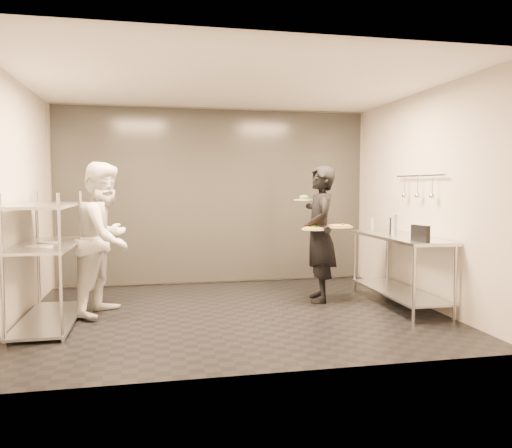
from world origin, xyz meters
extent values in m
cube|color=black|center=(0.00, 0.00, 0.00)|extent=(5.00, 4.00, 0.00)
cube|color=white|center=(0.00, 0.00, 2.80)|extent=(5.00, 4.00, 0.00)
cube|color=beige|center=(0.00, 2.00, 1.40)|extent=(5.00, 0.00, 2.80)
cube|color=beige|center=(0.00, -2.00, 1.40)|extent=(5.00, 0.00, 2.80)
cube|color=beige|center=(-2.50, 0.00, 1.40)|extent=(0.00, 4.00, 2.80)
cube|color=beige|center=(2.50, 0.00, 1.40)|extent=(0.00, 4.00, 2.80)
cube|color=white|center=(0.00, 1.97, 1.40)|extent=(4.90, 0.04, 2.74)
cylinder|color=#B1B3B8|center=(-2.42, -0.77, 0.75)|extent=(0.04, 0.04, 1.50)
cylinder|color=#B1B3B8|center=(-2.42, 0.77, 0.75)|extent=(0.04, 0.04, 1.50)
cylinder|color=#B1B3B8|center=(-1.88, -0.77, 0.75)|extent=(0.04, 0.04, 1.50)
cylinder|color=#B1B3B8|center=(-1.88, 0.77, 0.75)|extent=(0.04, 0.04, 1.50)
cube|color=#B8BEC3|center=(-2.15, 0.00, 0.05)|extent=(0.60, 1.60, 0.03)
cube|color=#B8BEC3|center=(-2.15, 0.00, 0.90)|extent=(0.60, 1.60, 0.03)
cube|color=#B8BEC3|center=(-2.15, 0.00, 1.35)|extent=(0.60, 1.60, 0.03)
cylinder|color=silver|center=(-2.15, -0.35, 0.93)|extent=(0.26, 0.26, 0.01)
cylinder|color=silver|center=(-2.15, 0.10, 0.93)|extent=(0.26, 0.26, 0.01)
cylinder|color=#B1B3B8|center=(1.92, -0.86, 0.45)|extent=(0.04, 0.04, 0.90)
cylinder|color=#B1B3B8|center=(1.92, 0.86, 0.45)|extent=(0.04, 0.04, 0.90)
cylinder|color=#B1B3B8|center=(2.44, -0.86, 0.45)|extent=(0.04, 0.04, 0.90)
cylinder|color=#B1B3B8|center=(2.44, 0.86, 0.45)|extent=(0.04, 0.04, 0.90)
cube|color=#B8BEC3|center=(2.18, 0.00, 0.18)|extent=(0.57, 1.71, 0.03)
cube|color=#B8BEC3|center=(2.18, 0.00, 0.90)|extent=(0.60, 1.80, 0.04)
cylinder|color=#B1B3B8|center=(2.44, 0.00, 1.70)|extent=(0.02, 1.20, 0.02)
cylinder|color=#B1B3B8|center=(2.42, -0.35, 1.57)|extent=(0.01, 0.01, 0.22)
sphere|color=#B1B3B8|center=(2.42, -0.35, 1.44)|extent=(0.07, 0.07, 0.07)
cylinder|color=#B1B3B8|center=(2.42, 0.00, 1.57)|extent=(0.01, 0.01, 0.22)
sphere|color=#B1B3B8|center=(2.42, 0.00, 1.44)|extent=(0.07, 0.07, 0.07)
cylinder|color=#B1B3B8|center=(2.42, 0.35, 1.57)|extent=(0.01, 0.01, 0.22)
sphere|color=#B1B3B8|center=(2.42, 0.35, 1.44)|extent=(0.07, 0.07, 0.07)
imported|color=black|center=(1.24, 0.44, 0.91)|extent=(0.55, 0.74, 1.83)
imported|color=silver|center=(-1.55, 0.34, 0.93)|extent=(0.99, 1.10, 1.85)
cylinder|color=silver|center=(1.11, 0.26, 1.00)|extent=(0.35, 0.35, 0.01)
cylinder|color=#A9693D|center=(1.11, 0.26, 1.01)|extent=(0.31, 0.31, 0.02)
cylinder|color=#CA531A|center=(1.11, 0.26, 1.02)|extent=(0.27, 0.27, 0.01)
sphere|color=#1C5D15|center=(1.11, 0.26, 1.03)|extent=(0.04, 0.04, 0.04)
cylinder|color=silver|center=(1.45, 0.26, 1.02)|extent=(0.36, 0.36, 0.01)
cylinder|color=#A9693D|center=(1.45, 0.26, 1.04)|extent=(0.31, 0.31, 0.02)
cylinder|color=#CA531A|center=(1.45, 0.26, 1.05)|extent=(0.28, 0.28, 0.01)
sphere|color=#1C5D15|center=(1.45, 0.26, 1.05)|extent=(0.04, 0.04, 0.04)
cylinder|color=silver|center=(1.11, 0.76, 1.37)|extent=(0.29, 0.29, 0.01)
ellipsoid|color=#306318|center=(1.11, 0.76, 1.41)|extent=(0.13, 0.13, 0.07)
cube|color=black|center=(2.06, -0.72, 1.02)|extent=(0.10, 0.27, 0.19)
cylinder|color=gray|center=(2.12, 0.04, 1.06)|extent=(0.08, 0.08, 0.27)
cylinder|color=gray|center=(2.17, 0.80, 1.01)|extent=(0.05, 0.05, 0.18)
cylinder|color=black|center=(2.15, 0.16, 1.03)|extent=(0.07, 0.07, 0.23)
camera|label=1|loc=(-0.95, -5.97, 1.57)|focal=35.00mm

